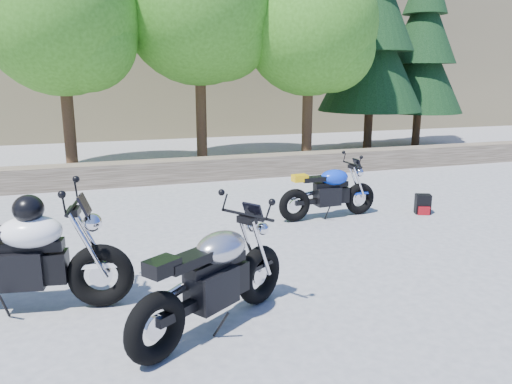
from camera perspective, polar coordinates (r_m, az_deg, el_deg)
ground at (r=6.35m, az=1.07°, el=-8.75°), size 90.00×90.00×0.00m
stone_wall at (r=11.42m, az=-7.92°, el=2.50°), size 22.00×0.55×0.50m
tree_decid_left at (r=12.76m, az=-21.05°, el=18.18°), size 3.67×3.67×5.62m
tree_decid_mid at (r=13.49m, az=-6.06°, el=20.39°), size 4.08×4.08×6.24m
tree_decid_right at (r=13.74m, az=6.65°, el=17.98°), size 3.54×3.54×5.41m
conifer_near at (r=16.02m, az=13.25°, el=17.72°), size 3.17×3.17×7.06m
conifer_far at (r=17.70m, az=18.50°, el=15.63°), size 2.82×2.82×6.27m
silver_bike at (r=4.78m, az=-4.82°, el=-9.92°), size 1.79×1.29×1.04m
white_bike at (r=5.59m, az=-25.47°, el=-6.61°), size 2.22×0.71×1.23m
blue_bike at (r=8.48m, az=8.34°, el=-0.04°), size 1.81×0.57×0.91m
backpack at (r=9.16m, az=18.53°, el=-1.35°), size 0.30×0.28×0.34m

